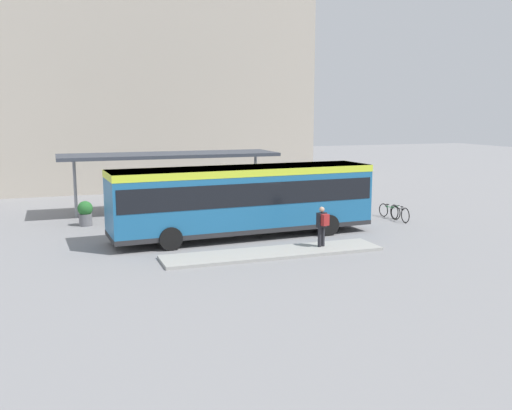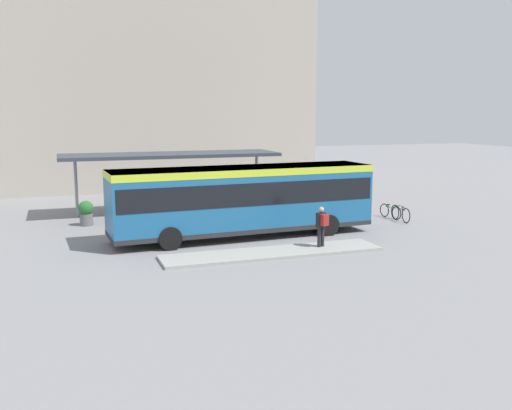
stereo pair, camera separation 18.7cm
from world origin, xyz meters
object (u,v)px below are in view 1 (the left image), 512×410
at_px(bicycle_black, 400,213).
at_px(city_bus, 244,196).
at_px(bicycle_green, 390,211).
at_px(potted_planter_near_shelter, 85,213).
at_px(pedestrian_waiting, 322,224).

bearing_deg(bicycle_black, city_bus, 98.37).
relative_size(bicycle_green, potted_planter_near_shelter, 1.36).
xyz_separation_m(pedestrian_waiting, potted_planter_near_shelter, (-8.61, 8.21, -0.41)).
height_order(pedestrian_waiting, bicycle_black, pedestrian_waiting).
relative_size(pedestrian_waiting, bicycle_black, 0.90).
relative_size(bicycle_black, bicycle_green, 1.10).
bearing_deg(bicycle_black, pedestrian_waiting, 125.71).
distance_m(city_bus, bicycle_green, 8.83).
xyz_separation_m(city_bus, potted_planter_near_shelter, (-6.42, 4.91, -1.17)).
bearing_deg(city_bus, pedestrian_waiting, -59.48).
bearing_deg(potted_planter_near_shelter, bicycle_black, -15.06).
height_order(pedestrian_waiting, potted_planter_near_shelter, pedestrian_waiting).
relative_size(city_bus, pedestrian_waiting, 7.27).
distance_m(city_bus, potted_planter_near_shelter, 8.17).
relative_size(pedestrian_waiting, bicycle_green, 0.98).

